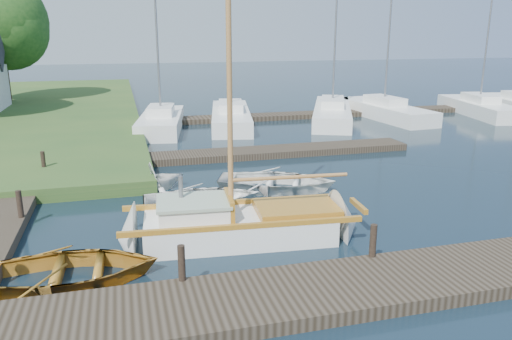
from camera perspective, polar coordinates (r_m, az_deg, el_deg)
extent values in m
plane|color=black|center=(16.23, 0.00, -4.09)|extent=(160.00, 160.00, 0.00)
cube|color=black|center=(10.99, 8.47, -13.45)|extent=(18.00, 2.20, 0.30)
cube|color=black|center=(22.72, 0.57, 2.02)|extent=(14.00, 1.60, 0.30)
cube|color=black|center=(34.21, 9.23, 6.38)|extent=(30.00, 1.60, 0.30)
cylinder|color=black|center=(10.89, -8.50, -10.46)|extent=(0.16, 0.16, 0.80)
cylinder|color=black|center=(12.17, 13.23, -7.86)|extent=(0.16, 0.16, 0.80)
cylinder|color=black|center=(15.78, -25.39, -3.53)|extent=(0.16, 0.16, 0.80)
cylinder|color=black|center=(20.54, -23.13, 0.88)|extent=(0.16, 0.16, 0.80)
cube|color=white|center=(13.62, -1.98, -7.00)|extent=(5.15, 2.42, 0.90)
cone|color=white|center=(14.34, 10.23, -6.06)|extent=(1.46, 2.06, 1.96)
cone|color=white|center=(13.55, -14.53, -7.64)|extent=(1.16, 2.04, 1.96)
cube|color=#9B621D|center=(14.31, -2.55, -3.69)|extent=(6.19, 0.64, 0.14)
cube|color=#9B621D|center=(12.56, -1.37, -6.46)|extent=(6.19, 0.64, 0.14)
cube|color=#9B621D|center=(14.29, 11.65, -4.03)|extent=(0.21, 1.11, 0.14)
cube|color=white|center=(13.27, -7.15, -4.63)|extent=(1.91, 1.55, 0.44)
cube|color=#A3B79D|center=(13.19, -7.19, -3.61)|extent=(2.02, 1.66, 0.08)
cube|color=#9B621D|center=(13.32, -3.07, -4.08)|extent=(0.24, 1.41, 0.60)
cylinder|color=slate|center=(13.36, -8.60, -1.92)|extent=(0.12, 0.12, 0.60)
cube|color=#9B621D|center=(13.72, 4.64, -4.40)|extent=(2.32, 1.68, 0.20)
cylinder|color=olive|center=(12.57, -3.10, 12.93)|extent=(0.14, 0.14, 8.40)
cylinder|color=olive|center=(13.40, 3.90, -0.83)|extent=(3.20, 0.37, 0.10)
imported|color=#9B621D|center=(12.06, -20.74, -10.22)|extent=(4.08, 2.98, 0.82)
imported|color=white|center=(16.06, -6.11, -2.92)|extent=(3.84, 2.81, 0.78)
imported|color=white|center=(18.03, -11.56, -0.56)|extent=(2.36, 2.13, 1.10)
imported|color=white|center=(17.63, 2.41, -1.04)|extent=(4.93, 4.29, 0.85)
cube|color=white|center=(29.20, -10.77, 5.37)|extent=(3.42, 7.59, 0.90)
cube|color=white|center=(29.09, -10.84, 6.73)|extent=(1.82, 2.76, 0.50)
cylinder|color=slate|center=(28.78, -11.35, 16.36)|extent=(0.12, 0.12, 10.26)
cube|color=white|center=(30.45, -2.90, 6.03)|extent=(3.87, 9.12, 0.90)
cube|color=white|center=(30.34, -2.92, 7.33)|extent=(1.97, 3.31, 0.50)
cylinder|color=slate|center=(30.04, -3.05, 16.57)|extent=(0.12, 0.12, 10.24)
cube|color=white|center=(32.49, 8.70, 6.47)|extent=(6.03, 10.04, 0.90)
cube|color=white|center=(32.39, 8.75, 7.69)|extent=(2.69, 3.77, 0.50)
cylinder|color=slate|center=(32.13, 9.17, 17.63)|extent=(0.12, 0.12, 11.70)
cube|color=white|center=(33.94, 14.40, 6.54)|extent=(2.92, 8.82, 0.90)
cube|color=white|center=(33.85, 14.48, 7.71)|extent=(1.65, 3.14, 0.50)
cylinder|color=slate|center=(33.59, 15.08, 16.31)|extent=(0.12, 0.12, 10.64)
cube|color=white|center=(37.39, 24.14, 6.46)|extent=(3.73, 8.57, 0.90)
cube|color=white|center=(37.30, 24.26, 7.52)|extent=(1.92, 3.12, 0.50)
cylinder|color=slate|center=(37.05, 25.03, 14.26)|extent=(0.12, 0.12, 9.30)
cylinder|color=#332114|center=(41.65, -26.62, 9.60)|extent=(0.36, 0.36, 3.67)
sphere|color=#1A4517|center=(41.54, -27.26, 14.76)|extent=(6.73, 6.73, 6.73)
sphere|color=#1A4517|center=(41.15, -26.56, 14.13)|extent=(5.71, 5.71, 5.71)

